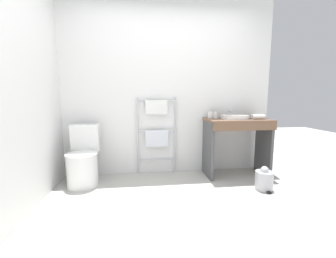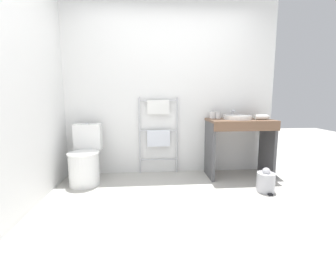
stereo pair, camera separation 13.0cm
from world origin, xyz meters
The scene contains 12 objects.
ground_plane centered at (0.00, 0.00, 0.00)m, with size 12.00×12.00×0.00m, color #B2AFA8.
wall_back centered at (0.00, 1.53, 1.33)m, with size 3.29×0.12×2.65m, color white.
wall_side centered at (-1.58, 0.73, 1.33)m, with size 0.12×2.18×2.65m, color white.
toilet centered at (-1.17, 1.11, 0.32)m, with size 0.41×0.55×0.81m.
towel_radiator centered at (-0.15, 1.42, 0.72)m, with size 0.59×0.06×1.17m.
vanity_counter centered at (1.02, 1.18, 0.57)m, with size 0.92×0.53×0.85m.
sink_basin centered at (0.99, 1.21, 0.88)m, with size 0.40×0.40×0.06m.
faucet centered at (0.99, 1.41, 0.93)m, with size 0.02×0.10×0.12m.
cup_near_wall centered at (0.66, 1.36, 0.90)m, with size 0.08×0.08×0.10m.
cup_near_edge centered at (0.74, 1.34, 0.90)m, with size 0.07×0.07×0.10m.
hair_dryer centered at (1.30, 1.12, 0.89)m, with size 0.23×0.17×0.07m.
trash_bin centered at (1.15, 0.62, 0.13)m, with size 0.22×0.25×0.31m.
Camera 1 is at (-0.42, -1.93, 1.17)m, focal length 24.00 mm.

